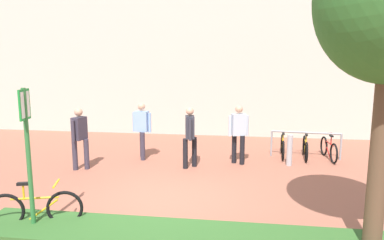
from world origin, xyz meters
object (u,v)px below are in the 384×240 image
person_suited_navy (80,135)px  person_shirt_blue (142,127)px  parking_sign_post (27,140)px  bike_rack_cluster (305,147)px  person_shirt_white (239,131)px  bike_at_sign (36,209)px  person_suited_dark (190,133)px  bollard_steel (290,150)px

person_suited_navy → person_shirt_blue: size_ratio=1.00×
parking_sign_post → bike_rack_cluster: (5.58, 5.66, -1.31)m
bike_rack_cluster → person_shirt_blue: (-4.97, -0.75, 0.63)m
person_shirt_white → person_shirt_blue: bearing=176.7°
bike_at_sign → bike_rack_cluster: bike_at_sign is taller
parking_sign_post → bike_rack_cluster: bearing=45.4°
bike_rack_cluster → person_shirt_white: bearing=-155.9°
bike_rack_cluster → parking_sign_post: bearing=-134.6°
person_suited_navy → person_shirt_white: bearing=15.2°
person_suited_navy → bike_rack_cluster: bearing=18.2°
person_shirt_white → person_suited_navy: bearing=-164.8°
person_shirt_blue → person_suited_dark: (1.58, -0.73, 0.00)m
person_shirt_white → person_shirt_blue: same height
bike_at_sign → person_shirt_blue: person_shirt_blue is taller
parking_sign_post → bollard_steel: (4.99, 4.76, -1.21)m
bike_at_sign → person_suited_navy: person_suited_navy is taller
parking_sign_post → person_suited_dark: bearing=62.4°
bike_rack_cluster → person_shirt_white: size_ratio=1.22×
person_shirt_white → person_suited_navy: (-4.30, -1.17, 0.00)m
person_shirt_white → person_suited_navy: same height
person_suited_dark → parking_sign_post: bearing=-117.6°
person_shirt_white → bike_rack_cluster: bearing=24.1°
person_shirt_blue → bollard_steel: bearing=-2.0°
person_shirt_white → person_suited_dark: bearing=-157.2°
bike_rack_cluster → person_shirt_white: 2.33m
parking_sign_post → person_shirt_blue: (0.61, 4.91, -0.68)m
bike_at_sign → person_suited_dark: 4.64m
person_shirt_blue → person_suited_navy: bearing=-135.9°
bike_rack_cluster → person_shirt_blue: bearing=-171.4°
parking_sign_post → person_shirt_white: bearing=53.4°
parking_sign_post → person_suited_dark: (2.19, 4.18, -0.68)m
bike_rack_cluster → person_suited_navy: person_suited_navy is taller
bike_at_sign → bollard_steel: bearing=42.3°
bike_at_sign → person_shirt_white: bearing=51.9°
bike_rack_cluster → person_shirt_blue: 5.07m
bollard_steel → parking_sign_post: bearing=-136.4°
person_suited_dark → bollard_steel: bearing=11.6°
parking_sign_post → person_shirt_white: (3.53, 4.75, -0.68)m
person_suited_dark → person_shirt_white: bearing=22.8°
person_suited_dark → person_shirt_blue: bearing=155.2°
person_shirt_white → parking_sign_post: bearing=-126.6°
bollard_steel → bike_rack_cluster: bearing=56.9°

